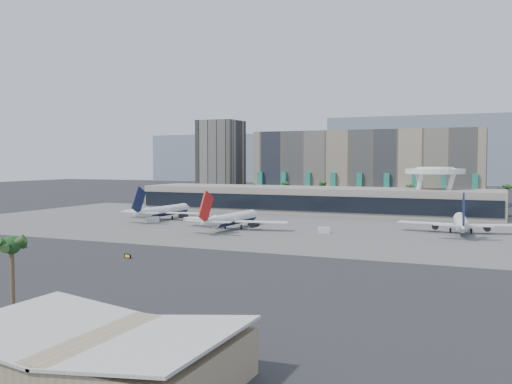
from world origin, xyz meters
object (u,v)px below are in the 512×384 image
at_px(airliner_left, 164,211).
at_px(airliner_right, 461,222).
at_px(airliner_centre, 232,219).
at_px(service_vehicle_a, 153,220).
at_px(taxiway_sign, 128,256).
at_px(service_vehicle_b, 324,230).

bearing_deg(airliner_left, airliner_right, 1.44).
bearing_deg(airliner_centre, service_vehicle_a, 171.76).
height_order(airliner_left, airliner_centre, airliner_centre).
bearing_deg(airliner_right, service_vehicle_a, -179.15).
relative_size(airliner_left, airliner_right, 1.00).
distance_m(airliner_centre, taxiway_sign, 65.35).
height_order(airliner_centre, taxiway_sign, airliner_centre).
bearing_deg(airliner_centre, airliner_right, 17.49).
distance_m(airliner_centre, service_vehicle_a, 39.68).
bearing_deg(service_vehicle_b, taxiway_sign, -135.10).
relative_size(airliner_left, taxiway_sign, 18.21).
relative_size(airliner_right, service_vehicle_a, 8.77).
bearing_deg(airliner_left, service_vehicle_a, -80.77).
distance_m(service_vehicle_b, taxiway_sign, 74.75).
bearing_deg(service_vehicle_a, airliner_left, 77.43).
xyz_separation_m(airliner_left, taxiway_sign, (42.56, -84.05, -3.23)).
relative_size(service_vehicle_a, service_vehicle_b, 1.25).
relative_size(airliner_right, taxiway_sign, 18.27).
height_order(airliner_left, airliner_right, airliner_right).
relative_size(service_vehicle_a, taxiway_sign, 2.08).
relative_size(airliner_left, service_vehicle_a, 8.73).
bearing_deg(service_vehicle_b, airliner_left, 147.57).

